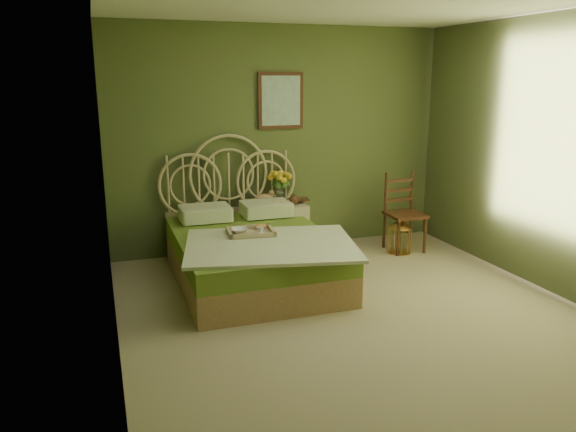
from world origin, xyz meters
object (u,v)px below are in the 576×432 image
object	(u,v)px
chair	(402,207)
birdcage	(399,236)
bed	(252,251)
nightstand	(279,223)

from	to	relation	value
chair	birdcage	world-z (taller)	chair
chair	birdcage	size ratio (longest dim) A/B	2.23
bed	chair	size ratio (longest dim) A/B	2.41
bed	birdcage	xyz separation A→B (m)	(1.88, 0.31, -0.10)
bed	birdcage	world-z (taller)	bed
bed	chair	xyz separation A→B (m)	(1.98, 0.45, 0.21)
nightstand	birdcage	bearing A→B (deg)	-19.04
nightstand	birdcage	world-z (taller)	nightstand
birdcage	chair	bearing A→B (deg)	54.81
nightstand	birdcage	xyz separation A→B (m)	(1.33, -0.46, -0.16)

